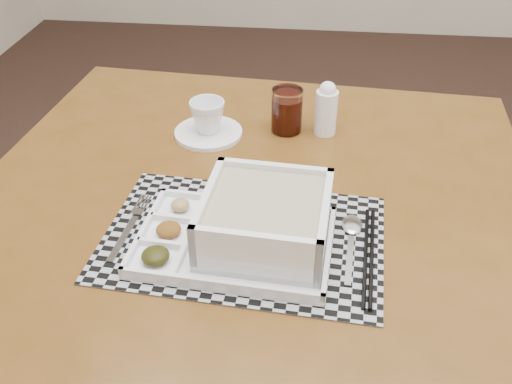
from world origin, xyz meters
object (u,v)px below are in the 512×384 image
cup (208,116)px  juice_glass (287,112)px  dining_table (249,235)px  serving_tray (257,226)px  creamer_bottle (326,109)px

cup → juice_glass: (0.17, 0.04, 0.00)m
dining_table → serving_tray: size_ratio=3.40×
serving_tray → dining_table: bearing=103.9°
serving_tray → creamer_bottle: size_ratio=2.73×
dining_table → cup: 0.29m
dining_table → serving_tray: (0.03, -0.12, 0.12)m
creamer_bottle → juice_glass: bearing=179.5°
dining_table → juice_glass: 0.31m
serving_tray → creamer_bottle: (0.11, 0.39, 0.02)m
cup → creamer_bottle: size_ratio=0.63×
cup → juice_glass: bearing=0.1°
serving_tray → juice_glass: serving_tray is taller
dining_table → cup: cup is taller
creamer_bottle → dining_table: bearing=-116.9°
dining_table → creamer_bottle: creamer_bottle is taller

